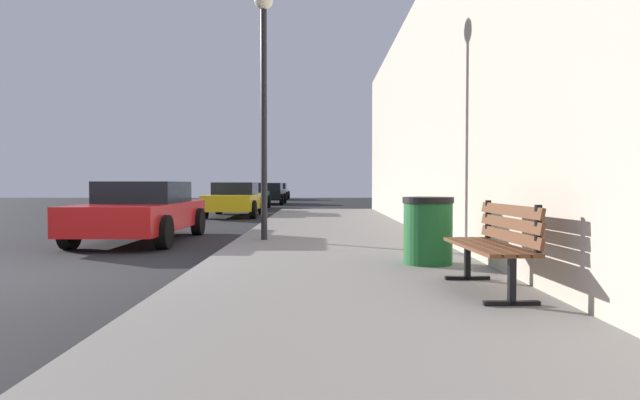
{
  "coord_description": "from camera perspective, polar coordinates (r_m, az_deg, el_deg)",
  "views": [
    {
      "loc": [
        3.63,
        -7.26,
        1.23
      ],
      "look_at": [
        3.65,
        0.79,
        0.98
      ],
      "focal_mm": 30.62,
      "sensor_mm": 36.0,
      "label": 1
    }
  ],
  "objects": [
    {
      "name": "car_yellow",
      "position": [
        20.72,
        -8.99,
        0.1
      ],
      "size": [
        1.93,
        4.4,
        1.27
      ],
      "rotation": [
        0.0,
        0.0,
        3.14
      ],
      "color": "yellow",
      "rests_on": "ground_plane"
    },
    {
      "name": "ground_plane",
      "position": [
        8.21,
        -26.56,
        -7.04
      ],
      "size": [
        80.0,
        80.0,
        0.0
      ],
      "primitive_type": "plane",
      "color": "#232326"
    },
    {
      "name": "car_black",
      "position": [
        32.92,
        -5.57,
        0.71
      ],
      "size": [
        2.04,
        4.24,
        1.27
      ],
      "rotation": [
        0.0,
        0.0,
        3.14
      ],
      "color": "black",
      "rests_on": "ground_plane"
    },
    {
      "name": "bench",
      "position": [
        5.74,
        17.82,
        -4.03
      ],
      "size": [
        0.55,
        1.55,
        0.89
      ],
      "rotation": [
        0.0,
        0.0,
        0.03
      ],
      "color": "brown",
      "rests_on": "sidewalk"
    },
    {
      "name": "car_green",
      "position": [
        26.73,
        -7.74,
        0.47
      ],
      "size": [
        2.01,
        4.46,
        1.27
      ],
      "rotation": [
        0.0,
        0.0,
        3.14
      ],
      "color": "#196638",
      "rests_on": "ground_plane"
    },
    {
      "name": "street_lamp",
      "position": [
        10.7,
        -6.02,
        13.15
      ],
      "size": [
        0.36,
        0.36,
        4.73
      ],
      "color": "black",
      "rests_on": "sidewalk"
    },
    {
      "name": "trash_bin",
      "position": [
        7.46,
        11.09,
        -3.11
      ],
      "size": [
        0.68,
        0.68,
        0.9
      ],
      "color": "#195926",
      "rests_on": "sidewalk"
    },
    {
      "name": "building_wall",
      "position": [
        7.85,
        19.5,
        12.82
      ],
      "size": [
        0.7,
        32.0,
        5.5
      ],
      "primitive_type": "cube",
      "color": "#BCAD99",
      "rests_on": "ground_plane"
    },
    {
      "name": "car_red",
      "position": [
        12.22,
        -18.21,
        -1.08
      ],
      "size": [
        1.99,
        4.44,
        1.27
      ],
      "rotation": [
        0.0,
        0.0,
        3.14
      ],
      "color": "red",
      "rests_on": "ground_plane"
    },
    {
      "name": "sidewalk",
      "position": [
        7.36,
        2.79,
        -7.27
      ],
      "size": [
        4.0,
        32.0,
        0.15
      ],
      "primitive_type": "cube",
      "color": "gray",
      "rests_on": "ground_plane"
    },
    {
      "name": "car_white",
      "position": [
        42.2,
        -4.71,
        0.93
      ],
      "size": [
        1.93,
        4.11,
        1.27
      ],
      "rotation": [
        0.0,
        0.0,
        3.14
      ],
      "color": "white",
      "rests_on": "ground_plane"
    }
  ]
}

